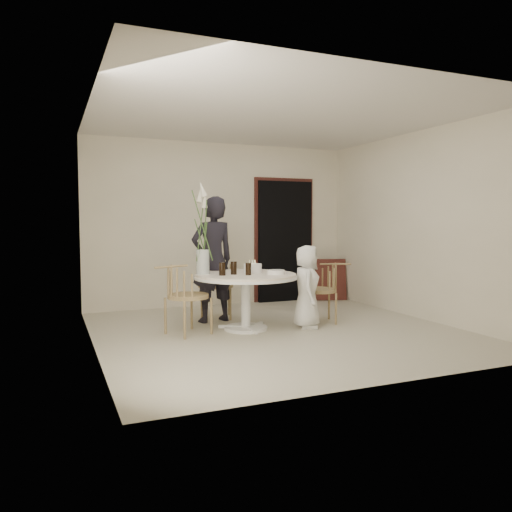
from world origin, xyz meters
name	(u,v)px	position (x,y,z in m)	size (l,w,h in m)	color
ground	(278,331)	(0.00, 0.00, 0.00)	(4.50, 4.50, 0.00)	#BCB6A0
room_shell	(279,204)	(0.00, 0.00, 1.62)	(4.50, 4.50, 4.50)	silver
doorway	(285,241)	(1.15, 2.19, 1.05)	(1.00, 0.10, 2.10)	black
door_trim	(284,238)	(1.15, 2.23, 1.11)	(1.12, 0.03, 2.22)	#5A251E
table	(246,282)	(-0.35, 0.25, 0.62)	(1.33, 1.33, 0.73)	white
picture_frame	(331,280)	(1.95, 1.95, 0.37)	(0.55, 0.04, 0.74)	#5A251E
chair_far	(216,278)	(-0.43, 1.28, 0.57)	(0.58, 0.61, 0.88)	tan
chair_right	(327,284)	(0.88, 0.27, 0.54)	(0.57, 0.55, 0.83)	tan
chair_left	(180,290)	(-1.22, 0.24, 0.57)	(0.63, 0.61, 0.88)	tan
girl	(213,260)	(-0.58, 0.92, 0.87)	(0.64, 0.42, 1.75)	black
boy	(307,287)	(0.43, 0.04, 0.55)	(0.53, 0.35, 1.09)	white
birthday_cake	(253,268)	(-0.21, 0.37, 0.79)	(0.24, 0.24, 0.16)	white
cola_tumbler_a	(222,269)	(-0.70, 0.18, 0.81)	(0.08, 0.08, 0.16)	black
cola_tumbler_b	(248,269)	(-0.38, 0.08, 0.81)	(0.07, 0.07, 0.15)	black
cola_tumbler_c	(223,269)	(-0.69, 0.18, 0.81)	(0.07, 0.07, 0.16)	black
cola_tumbler_d	(234,268)	(-0.52, 0.23, 0.81)	(0.08, 0.08, 0.17)	black
plate_stack	(276,272)	(-0.02, 0.04, 0.76)	(0.22, 0.22, 0.06)	white
flower_vase	(203,241)	(-0.87, 0.42, 1.15)	(0.17, 0.17, 1.19)	#BAC3BF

